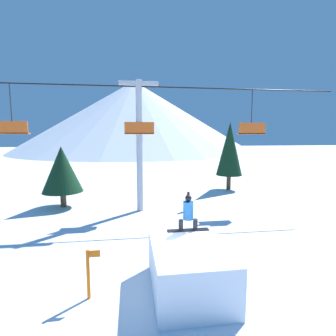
{
  "coord_description": "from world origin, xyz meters",
  "views": [
    {
      "loc": [
        -1.24,
        -7.55,
        4.78
      ],
      "look_at": [
        0.47,
        4.49,
        3.27
      ],
      "focal_mm": 28.0,
      "sensor_mm": 36.0,
      "label": 1
    }
  ],
  "objects_px": {
    "pine_tree_near": "(62,169)",
    "snowboarder": "(188,213)",
    "distant_skier": "(188,200)",
    "snow_ramp": "(189,268)",
    "trail_marker": "(89,273)"
  },
  "relations": [
    {
      "from": "snow_ramp",
      "to": "pine_tree_near",
      "type": "xyz_separation_m",
      "value": [
        -6.26,
        10.59,
        1.81
      ]
    },
    {
      "from": "snowboarder",
      "to": "distant_skier",
      "type": "xyz_separation_m",
      "value": [
        1.65,
        7.37,
        -1.42
      ]
    },
    {
      "from": "trail_marker",
      "to": "distant_skier",
      "type": "relative_size",
      "value": 1.21
    },
    {
      "from": "snow_ramp",
      "to": "snowboarder",
      "type": "relative_size",
      "value": 2.17
    },
    {
      "from": "pine_tree_near",
      "to": "snowboarder",
      "type": "bearing_deg",
      "value": -55.26
    },
    {
      "from": "snow_ramp",
      "to": "pine_tree_near",
      "type": "relative_size",
      "value": 0.78
    },
    {
      "from": "pine_tree_near",
      "to": "distant_skier",
      "type": "bearing_deg",
      "value": -13.8
    },
    {
      "from": "snow_ramp",
      "to": "trail_marker",
      "type": "height_order",
      "value": "trail_marker"
    },
    {
      "from": "snow_ramp",
      "to": "pine_tree_near",
      "type": "height_order",
      "value": "pine_tree_near"
    },
    {
      "from": "pine_tree_near",
      "to": "trail_marker",
      "type": "xyz_separation_m",
      "value": [
        3.27,
        -10.57,
        -1.75
      ]
    },
    {
      "from": "pine_tree_near",
      "to": "trail_marker",
      "type": "height_order",
      "value": "pine_tree_near"
    },
    {
      "from": "pine_tree_near",
      "to": "trail_marker",
      "type": "relative_size",
      "value": 2.74
    },
    {
      "from": "snow_ramp",
      "to": "snowboarder",
      "type": "xyz_separation_m",
      "value": [
        0.23,
        1.22,
        1.35
      ]
    },
    {
      "from": "pine_tree_near",
      "to": "distant_skier",
      "type": "height_order",
      "value": "pine_tree_near"
    },
    {
      "from": "snowboarder",
      "to": "distant_skier",
      "type": "bearing_deg",
      "value": 77.37
    }
  ]
}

